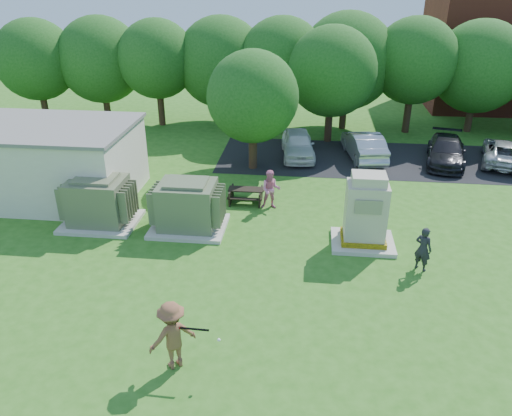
# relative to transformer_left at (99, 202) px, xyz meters

# --- Properties ---
(ground) EXTENTS (120.00, 120.00, 0.00)m
(ground) POSITION_rel_transformer_left_xyz_m (6.50, -4.50, -0.97)
(ground) COLOR #2D6619
(ground) RESTS_ON ground
(service_building) EXTENTS (10.00, 5.00, 3.20)m
(service_building) POSITION_rel_transformer_left_xyz_m (-4.50, 2.50, 0.63)
(service_building) COLOR beige
(service_building) RESTS_ON ground
(service_building_roof) EXTENTS (10.20, 5.20, 0.15)m
(service_building_roof) POSITION_rel_transformer_left_xyz_m (-4.50, 2.50, 2.31)
(service_building_roof) COLOR slate
(service_building_roof) RESTS_ON service_building
(parking_strip) EXTENTS (20.00, 6.00, 0.01)m
(parking_strip) POSITION_rel_transformer_left_xyz_m (13.50, 9.00, -0.96)
(parking_strip) COLOR #232326
(parking_strip) RESTS_ON ground
(transformer_left) EXTENTS (3.00, 2.40, 2.07)m
(transformer_left) POSITION_rel_transformer_left_xyz_m (0.00, 0.00, 0.00)
(transformer_left) COLOR beige
(transformer_left) RESTS_ON ground
(transformer_right) EXTENTS (3.00, 2.40, 2.07)m
(transformer_right) POSITION_rel_transformer_left_xyz_m (3.70, 0.00, 0.00)
(transformer_right) COLOR beige
(transformer_right) RESTS_ON ground
(generator_cabinet) EXTENTS (2.36, 1.93, 2.88)m
(generator_cabinet) POSITION_rel_transformer_left_xyz_m (10.61, -0.52, 0.29)
(generator_cabinet) COLOR beige
(generator_cabinet) RESTS_ON ground
(picnic_table) EXTENTS (1.55, 1.16, 0.66)m
(picnic_table) POSITION_rel_transformer_left_xyz_m (5.68, 2.72, -0.56)
(picnic_table) COLOR black
(picnic_table) RESTS_ON ground
(batter) EXTENTS (1.47, 1.34, 1.98)m
(batter) POSITION_rel_transformer_left_xyz_m (5.12, -7.63, 0.02)
(batter) COLOR brown
(batter) RESTS_ON ground
(person_by_generator) EXTENTS (0.72, 0.68, 1.65)m
(person_by_generator) POSITION_rel_transformer_left_xyz_m (12.49, -2.10, -0.15)
(person_by_generator) COLOR #222227
(person_by_generator) RESTS_ON ground
(person_at_picnic) EXTENTS (0.89, 0.71, 1.75)m
(person_at_picnic) POSITION_rel_transformer_left_xyz_m (6.84, 2.26, -0.09)
(person_at_picnic) COLOR pink
(person_at_picnic) RESTS_ON ground
(car_white) EXTENTS (2.14, 4.39, 1.44)m
(car_white) POSITION_rel_transformer_left_xyz_m (7.78, 9.03, -0.25)
(car_white) COLOR white
(car_white) RESTS_ON ground
(car_silver_a) EXTENTS (2.34, 4.77, 1.50)m
(car_silver_a) POSITION_rel_transformer_left_xyz_m (11.39, 9.13, -0.22)
(car_silver_a) COLOR #B4B3B9
(car_silver_a) RESTS_ON ground
(car_dark) EXTENTS (2.81, 4.94, 1.35)m
(car_dark) POSITION_rel_transformer_left_xyz_m (15.73, 8.87, -0.29)
(car_dark) COLOR black
(car_dark) RESTS_ON ground
(car_silver_b) EXTENTS (3.34, 4.99, 1.27)m
(car_silver_b) POSITION_rel_transformer_left_xyz_m (18.84, 9.21, -0.33)
(car_silver_b) COLOR #B1B0B5
(car_silver_b) RESTS_ON ground
(batting_equipment) EXTENTS (1.28, 0.18, 0.29)m
(batting_equipment) POSITION_rel_transformer_left_xyz_m (5.70, -7.70, 0.29)
(batting_equipment) COLOR black
(batting_equipment) RESTS_ON ground
(tree_row) EXTENTS (41.30, 13.30, 7.30)m
(tree_row) POSITION_rel_transformer_left_xyz_m (8.25, 14.00, 3.18)
(tree_row) COLOR #47301E
(tree_row) RESTS_ON ground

